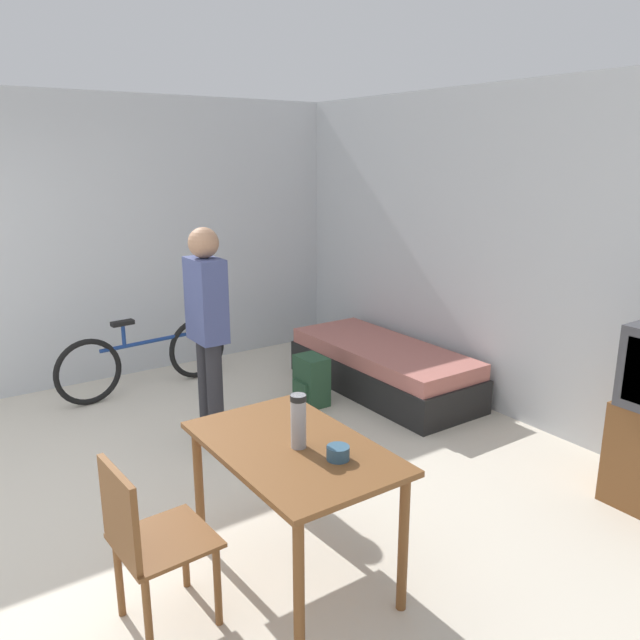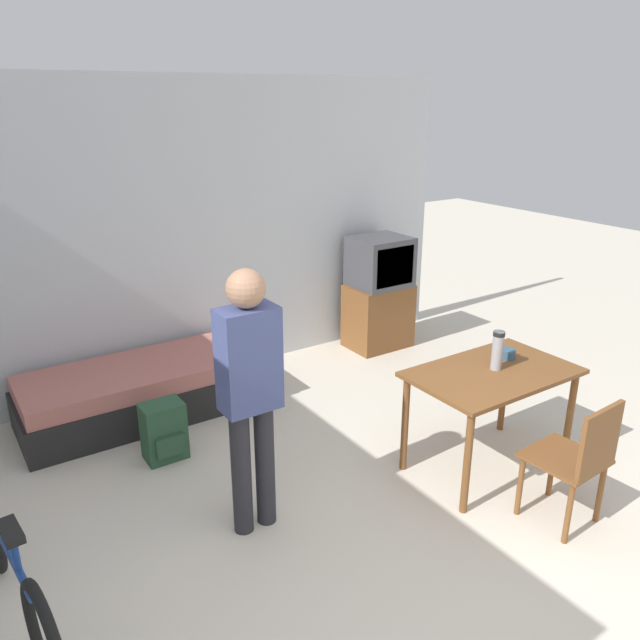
# 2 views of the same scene
# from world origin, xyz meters

# --- Properties ---
(ground_plane) EXTENTS (20.00, 20.00, 0.00)m
(ground_plane) POSITION_xyz_m (0.00, 0.00, 0.00)
(ground_plane) COLOR beige
(wall_back) EXTENTS (5.78, 0.06, 2.70)m
(wall_back) POSITION_xyz_m (0.00, 3.65, 1.35)
(wall_back) COLOR silver
(wall_back) RESTS_ON ground_plane
(wall_left) EXTENTS (0.06, 4.62, 2.70)m
(wall_left) POSITION_xyz_m (-2.42, 1.81, 1.35)
(wall_left) COLOR silver
(wall_left) RESTS_ON ground_plane
(daybed) EXTENTS (1.94, 0.79, 0.44)m
(daybed) POSITION_xyz_m (-0.60, 3.14, 0.22)
(daybed) COLOR black
(daybed) RESTS_ON ground_plane
(dining_table) EXTENTS (1.14, 0.71, 0.75)m
(dining_table) POSITION_xyz_m (1.19, 1.03, 0.65)
(dining_table) COLOR brown
(dining_table) RESTS_ON ground_plane
(wooden_chair) EXTENTS (0.44, 0.44, 0.85)m
(wooden_chair) POSITION_xyz_m (1.13, 0.28, 0.48)
(wooden_chair) COLOR brown
(wooden_chair) RESTS_ON ground_plane
(bicycle) EXTENTS (0.21, 1.68, 0.71)m
(bicycle) POSITION_xyz_m (-1.85, 1.32, 0.31)
(bicycle) COLOR black
(bicycle) RESTS_ON ground_plane
(person_standing) EXTENTS (0.34, 0.22, 1.65)m
(person_standing) POSITION_xyz_m (-0.50, 1.36, 0.96)
(person_standing) COLOR #28282D
(person_standing) RESTS_ON ground_plane
(thermos_flask) EXTENTS (0.08, 0.08, 0.28)m
(thermos_flask) POSITION_xyz_m (1.23, 1.04, 0.90)
(thermos_flask) COLOR #99999E
(thermos_flask) RESTS_ON dining_table
(mate_bowl) EXTENTS (0.11, 0.11, 0.07)m
(mate_bowl) POSITION_xyz_m (1.44, 1.13, 0.78)
(mate_bowl) COLOR #335670
(mate_bowl) RESTS_ON dining_table
(backpack) EXTENTS (0.30, 0.24, 0.44)m
(backpack) POSITION_xyz_m (-0.69, 2.40, 0.22)
(backpack) COLOR #284C33
(backpack) RESTS_ON ground_plane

